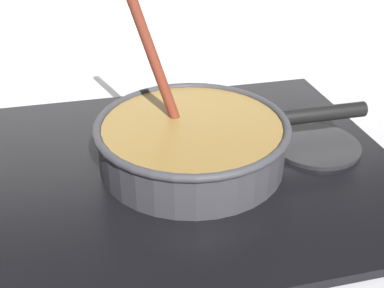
{
  "coord_description": "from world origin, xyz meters",
  "views": [
    {
      "loc": [
        -0.14,
        -0.4,
        0.37
      ],
      "look_at": [
        -0.01,
        0.13,
        0.04
      ],
      "focal_mm": 44.12,
      "sensor_mm": 36.0,
      "label": 1
    }
  ],
  "objects": [
    {
      "name": "ground",
      "position": [
        0.0,
        0.0,
        -0.02
      ],
      "size": [
        2.4,
        1.6,
        0.04
      ],
      "primitive_type": "cube",
      "color": "#B7B7BC"
    },
    {
      "name": "cooking_pan",
      "position": [
        -0.01,
        0.13,
        0.05
      ],
      "size": [
        0.38,
        0.26,
        0.26
      ],
      "color": "#38383D",
      "rests_on": "hob_plate"
    },
    {
      "name": "burner_ring",
      "position": [
        -0.01,
        0.13,
        0.02
      ],
      "size": [
        0.17,
        0.17,
        0.01
      ],
      "primitive_type": "torus",
      "color": "#592D0C",
      "rests_on": "hob_plate"
    },
    {
      "name": "hob_plate",
      "position": [
        -0.01,
        0.13,
        0.01
      ],
      "size": [
        0.56,
        0.48,
        0.01
      ],
      "primitive_type": "cube",
      "color": "black",
      "rests_on": "ground"
    },
    {
      "name": "spare_burner",
      "position": [
        0.17,
        0.13,
        0.01
      ],
      "size": [
        0.13,
        0.13,
        0.01
      ],
      "primitive_type": "cylinder",
      "color": "#262628",
      "rests_on": "hob_plate"
    }
  ]
}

